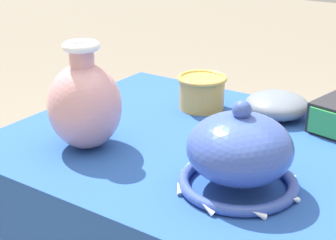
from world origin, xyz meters
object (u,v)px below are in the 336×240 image
object	(u,v)px
vase_tall_bulbous	(85,104)
vase_dome_bell	(239,154)
cup_wide_ochre	(202,91)
bowl_shallow_slate	(277,105)

from	to	relation	value
vase_tall_bulbous	vase_dome_bell	world-z (taller)	vase_tall_bulbous
vase_tall_bulbous	vase_dome_bell	bearing A→B (deg)	3.48
vase_tall_bulbous	cup_wide_ochre	distance (m)	0.38
vase_tall_bulbous	vase_dome_bell	size ratio (longest dim) A/B	0.99
vase_dome_bell	bowl_shallow_slate	distance (m)	0.40
vase_dome_bell	cup_wide_ochre	xyz separation A→B (m)	(-0.28, 0.34, -0.02)
cup_wide_ochre	vase_dome_bell	bearing A→B (deg)	-50.17
bowl_shallow_slate	cup_wide_ochre	bearing A→B (deg)	-164.80
vase_tall_bulbous	bowl_shallow_slate	xyz separation A→B (m)	(0.29, 0.41, -0.07)
vase_tall_bulbous	cup_wide_ochre	xyz separation A→B (m)	(0.09, 0.36, -0.06)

